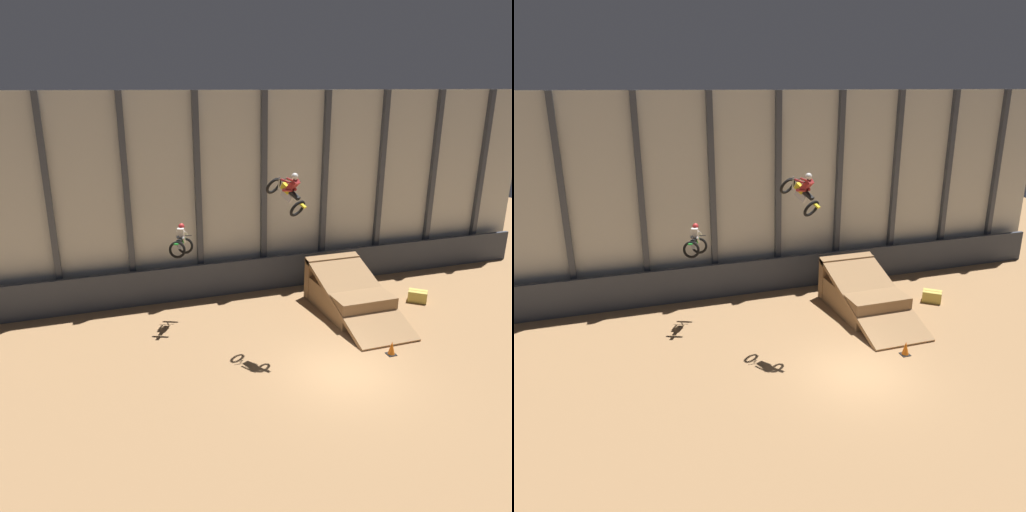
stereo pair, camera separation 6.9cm
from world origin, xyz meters
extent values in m
plane|color=#9E754C|center=(0.00, 0.00, 0.00)|extent=(60.00, 60.00, 0.00)
cube|color=beige|center=(0.00, 9.38, 5.02)|extent=(32.00, 0.12, 10.04)
cube|color=#3D424C|center=(-10.13, 9.18, 5.02)|extent=(0.28, 0.28, 10.04)
cube|color=#3D424C|center=(-6.76, 9.18, 5.02)|extent=(0.28, 0.28, 10.04)
cube|color=#3D424C|center=(-3.38, 9.18, 5.02)|extent=(0.28, 0.28, 10.04)
cube|color=#3D424C|center=(0.00, 9.18, 5.02)|extent=(0.28, 0.28, 10.04)
cube|color=#3D424C|center=(3.38, 9.18, 5.02)|extent=(0.28, 0.28, 10.04)
cube|color=#3D424C|center=(6.76, 9.18, 5.02)|extent=(0.28, 0.28, 10.04)
cube|color=#3D424C|center=(10.13, 9.18, 5.02)|extent=(0.28, 0.28, 10.04)
cube|color=#3D424C|center=(13.51, 9.18, 5.02)|extent=(0.28, 0.28, 10.04)
cube|color=#383D47|center=(0.00, 8.67, 0.88)|extent=(31.36, 0.20, 1.76)
cube|color=#966F48|center=(2.88, 5.06, 0.62)|extent=(2.75, 4.12, 1.24)
cube|color=olive|center=(2.88, 6.87, 1.03)|extent=(2.81, 0.50, 2.06)
cube|color=#9E754C|center=(2.88, 4.17, 1.03)|extent=(2.81, 5.95, 2.25)
torus|color=black|center=(-4.53, 6.91, 3.39)|extent=(0.76, 0.52, 0.74)
torus|color=black|center=(-5.09, 5.65, 3.65)|extent=(0.76, 0.52, 0.74)
cube|color=#B7B7BC|center=(-4.82, 6.26, 3.65)|extent=(0.40, 0.59, 0.37)
cube|color=green|center=(-4.74, 6.44, 3.81)|extent=(0.38, 0.52, 0.32)
cube|color=black|center=(-4.90, 6.09, 3.91)|extent=(0.38, 0.59, 0.22)
cube|color=green|center=(-5.12, 5.61, 3.92)|extent=(0.28, 0.39, 0.12)
cylinder|color=#B7B7BC|center=(-4.58, 6.79, 3.66)|extent=(0.19, 0.34, 0.49)
cylinder|color=black|center=(-4.58, 6.79, 3.90)|extent=(0.65, 0.19, 0.04)
cube|color=silver|center=(-4.80, 6.31, 4.14)|extent=(0.36, 0.34, 0.52)
sphere|color=red|center=(-4.73, 6.46, 4.44)|extent=(0.36, 0.38, 0.30)
cylinder|color=silver|center=(-4.90, 6.37, 3.88)|extent=(0.25, 0.38, 0.38)
cylinder|color=silver|center=(-4.68, 6.27, 3.88)|extent=(0.25, 0.38, 0.38)
cylinder|color=silver|center=(-4.84, 6.60, 4.12)|extent=(0.27, 0.48, 0.33)
cylinder|color=silver|center=(-4.55, 6.46, 4.12)|extent=(0.27, 0.48, 0.33)
torus|color=black|center=(-1.64, 3.36, 6.58)|extent=(0.85, 0.73, 0.69)
torus|color=black|center=(-1.09, 2.27, 5.90)|extent=(0.85, 0.73, 0.69)
cube|color=#B7B7BC|center=(-1.32, 2.72, 6.32)|extent=(0.43, 0.61, 0.50)
cube|color=yellow|center=(-1.34, 2.77, 6.58)|extent=(0.40, 0.54, 0.42)
cube|color=black|center=(-1.18, 2.45, 6.40)|extent=(0.39, 0.56, 0.38)
cube|color=yellow|center=(-0.99, 2.08, 6.08)|extent=(0.28, 0.37, 0.23)
cylinder|color=#B7B7BC|center=(-1.51, 3.12, 6.70)|extent=(0.11, 0.14, 0.55)
cylinder|color=black|center=(-1.45, 2.98, 6.90)|extent=(0.66, 0.06, 0.04)
cube|color=maroon|center=(-1.20, 2.48, 6.75)|extent=(0.47, 0.56, 0.47)
sphere|color=silver|center=(-1.17, 2.42, 7.07)|extent=(0.39, 0.43, 0.35)
cylinder|color=maroon|center=(-1.38, 2.59, 6.55)|extent=(0.29, 0.43, 0.15)
cylinder|color=maroon|center=(-1.17, 2.70, 6.55)|extent=(0.29, 0.43, 0.15)
cylinder|color=maroon|center=(-1.43, 2.59, 6.88)|extent=(0.31, 0.51, 0.16)
cylinder|color=maroon|center=(-1.14, 2.73, 6.88)|extent=(0.31, 0.51, 0.16)
cube|color=black|center=(2.47, 0.66, 0.01)|extent=(0.36, 0.36, 0.03)
cone|color=orange|center=(2.47, 0.66, 0.31)|extent=(0.28, 0.28, 0.55)
cube|color=#CCB751|center=(6.62, 4.78, 0.28)|extent=(1.08, 1.03, 0.56)
cube|color=#996623|center=(6.62, 4.78, 0.28)|extent=(0.73, 0.61, 0.57)
camera|label=1|loc=(-8.24, -14.38, 10.21)|focal=35.00mm
camera|label=2|loc=(-8.18, -14.40, 10.21)|focal=35.00mm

